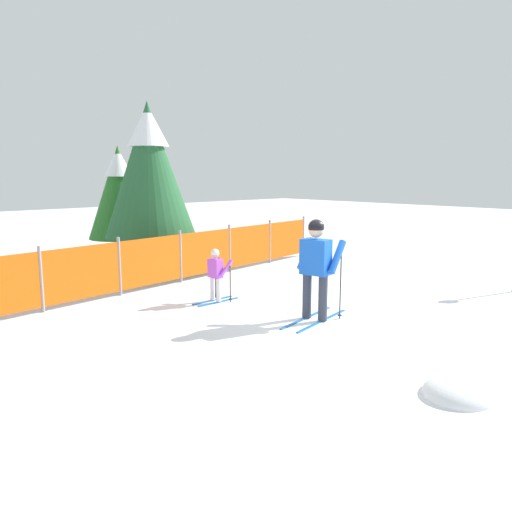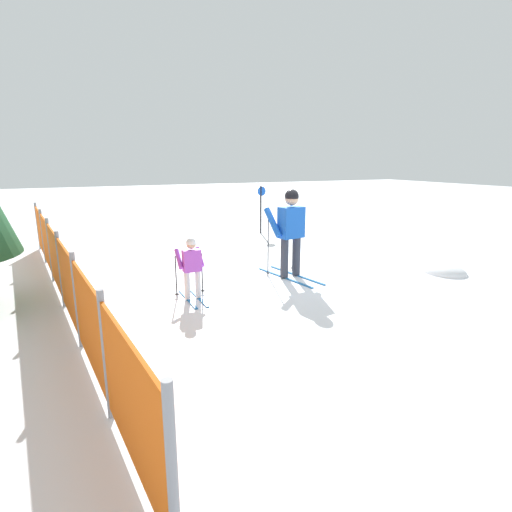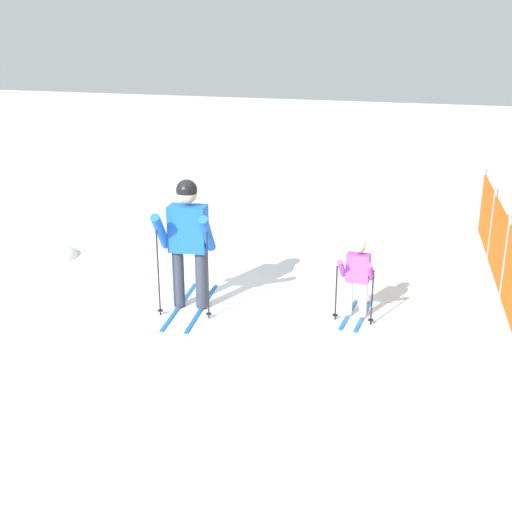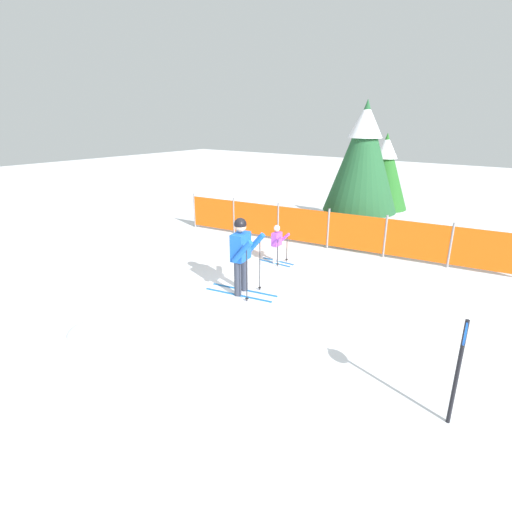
# 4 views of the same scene
# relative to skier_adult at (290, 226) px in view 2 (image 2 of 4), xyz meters

# --- Properties ---
(ground_plane) EXTENTS (60.00, 60.00, 0.00)m
(ground_plane) POSITION_rel_skier_adult_xyz_m (0.23, -0.23, -1.00)
(ground_plane) COLOR white
(skier_adult) EXTENTS (1.63, 0.78, 1.69)m
(skier_adult) POSITION_rel_skier_adult_xyz_m (0.00, 0.00, 0.00)
(skier_adult) COLOR #1966B2
(skier_adult) RESTS_ON ground_plane
(skier_child) EXTENTS (0.96, 0.51, 1.02)m
(skier_child) POSITION_rel_skier_adult_xyz_m (-0.47, 2.06, -0.41)
(skier_child) COLOR #1966B2
(skier_child) RESTS_ON ground_plane
(safety_fence) EXTENTS (9.66, 1.27, 1.18)m
(safety_fence) POSITION_rel_skier_adult_xyz_m (0.03, 3.97, -0.41)
(safety_fence) COLOR gray
(safety_fence) RESTS_ON ground_plane
(trail_marker) EXTENTS (0.06, 0.28, 1.45)m
(trail_marker) POSITION_rel_skier_adult_xyz_m (4.52, -1.51, -0.11)
(trail_marker) COLOR black
(trail_marker) RESTS_ON ground_plane
(snow_mound) EXTENTS (0.93, 0.79, 0.37)m
(snow_mound) POSITION_rel_skier_adult_xyz_m (-1.03, -2.97, -1.00)
(snow_mound) COLOR white
(snow_mound) RESTS_ON ground_plane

